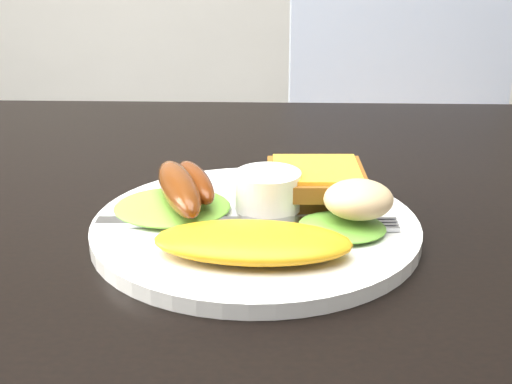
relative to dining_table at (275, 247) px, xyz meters
name	(u,v)px	position (x,y,z in m)	size (l,w,h in m)	color
dining_table	(275,247)	(0.00, 0.00, 0.00)	(1.20, 0.80, 0.04)	black
dining_chair	(408,212)	(0.25, 0.75, -0.28)	(0.46, 0.46, 0.05)	tan
person	(412,124)	(0.19, 0.45, -0.02)	(0.51, 0.34, 1.42)	navy
plate	(256,228)	(-0.01, -0.02, 0.03)	(0.25, 0.25, 0.01)	white
lettuce_left	(172,207)	(-0.08, 0.00, 0.04)	(0.09, 0.08, 0.01)	green
lettuce_right	(342,227)	(0.05, -0.04, 0.04)	(0.07, 0.06, 0.01)	green
omelette	(253,242)	(-0.01, -0.08, 0.04)	(0.14, 0.06, 0.02)	yellow
sausage_a	(179,188)	(-0.08, -0.01, 0.05)	(0.03, 0.11, 0.03)	#67370C
sausage_b	(196,182)	(-0.06, 0.01, 0.05)	(0.02, 0.09, 0.02)	#69330F
ramekin	(268,190)	(-0.01, 0.00, 0.05)	(0.05, 0.05, 0.03)	white
toast_a	(301,190)	(0.02, 0.03, 0.04)	(0.07, 0.07, 0.01)	brown
toast_b	(316,179)	(0.03, 0.02, 0.05)	(0.08, 0.08, 0.01)	#8F5E22
potato_salad	(358,199)	(0.06, -0.03, 0.06)	(0.05, 0.05, 0.03)	beige
fork	(208,222)	(-0.05, -0.03, 0.03)	(0.17, 0.01, 0.00)	#ADAFB7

